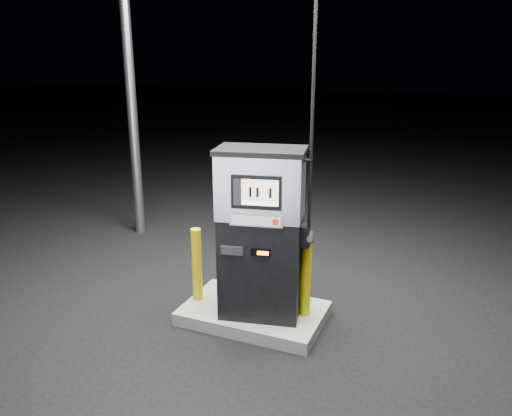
% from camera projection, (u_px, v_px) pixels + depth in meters
% --- Properties ---
extents(ground, '(80.00, 80.00, 0.00)m').
position_uv_depth(ground, '(254.00, 319.00, 5.82)').
color(ground, black).
rests_on(ground, ground).
extents(pump_island, '(1.60, 1.00, 0.15)m').
position_uv_depth(pump_island, '(254.00, 313.00, 5.80)').
color(pump_island, slate).
rests_on(pump_island, ground).
extents(fuel_dispenser, '(1.09, 0.74, 3.91)m').
position_uv_depth(fuel_dispenser, '(261.00, 233.00, 5.37)').
color(fuel_dispenser, black).
rests_on(fuel_dispenser, pump_island).
extents(bollard_left, '(0.15, 0.15, 0.88)m').
position_uv_depth(bollard_left, '(197.00, 265.00, 5.86)').
color(bollard_left, '#D0BB0B').
rests_on(bollard_left, pump_island).
extents(bollard_right, '(0.15, 0.15, 0.92)m').
position_uv_depth(bollard_right, '(306.00, 276.00, 5.50)').
color(bollard_right, '#D0BB0B').
rests_on(bollard_right, pump_island).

